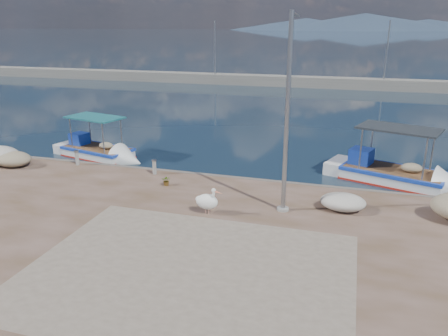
% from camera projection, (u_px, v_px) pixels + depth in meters
% --- Properties ---
extents(ground, '(1400.00, 1400.00, 0.00)m').
position_uv_depth(ground, '(193.00, 235.00, 15.32)').
color(ground, '#162635').
rests_on(ground, ground).
extents(quay_patch, '(9.00, 7.00, 0.01)m').
position_uv_depth(quay_patch, '(189.00, 271.00, 12.16)').
color(quay_patch, gray).
rests_on(quay_patch, quay).
extents(breakwater, '(120.00, 2.20, 7.50)m').
position_uv_depth(breakwater, '(312.00, 82.00, 51.53)').
color(breakwater, gray).
rests_on(breakwater, ground).
extents(mountains, '(370.00, 280.00, 22.00)m').
position_uv_depth(mountains, '(361.00, 23.00, 602.69)').
color(mountains, '#28384C').
rests_on(mountains, ground).
extents(boat_left, '(5.79, 3.05, 2.66)m').
position_uv_depth(boat_left, '(97.00, 153.00, 24.43)').
color(boat_left, white).
rests_on(boat_left, ground).
extents(boat_right, '(6.66, 4.02, 3.05)m').
position_uv_depth(boat_right, '(392.00, 177.00, 20.51)').
color(boat_right, white).
rests_on(boat_right, ground).
extents(pelican, '(1.10, 0.68, 1.04)m').
position_uv_depth(pelican, '(207.00, 201.00, 15.71)').
color(pelican, tan).
rests_on(pelican, quay).
extents(lamp_post, '(0.44, 0.96, 7.00)m').
position_uv_depth(lamp_post, '(287.00, 123.00, 15.17)').
color(lamp_post, gray).
rests_on(lamp_post, quay).
extents(bollard_near, '(0.23, 0.23, 0.69)m').
position_uv_depth(bollard_near, '(154.00, 166.00, 19.97)').
color(bollard_near, gray).
rests_on(bollard_near, quay).
extents(bollard_far, '(0.24, 0.24, 0.73)m').
position_uv_depth(bollard_far, '(77.00, 157.00, 21.29)').
color(bollard_far, gray).
rests_on(bollard_far, quay).
extents(potted_plant, '(0.47, 0.43, 0.44)m').
position_uv_depth(potted_plant, '(167.00, 181.00, 18.61)').
color(potted_plant, '#33722D').
rests_on(potted_plant, quay).
extents(net_pile_d, '(1.66, 1.25, 0.62)m').
position_uv_depth(net_pile_d, '(343.00, 202.00, 16.11)').
color(net_pile_d, beige).
rests_on(net_pile_d, quay).
extents(net_pile_b, '(1.81, 1.41, 0.70)m').
position_uv_depth(net_pile_b, '(13.00, 159.00, 21.12)').
color(net_pile_b, '#BAAA8A').
rests_on(net_pile_b, quay).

